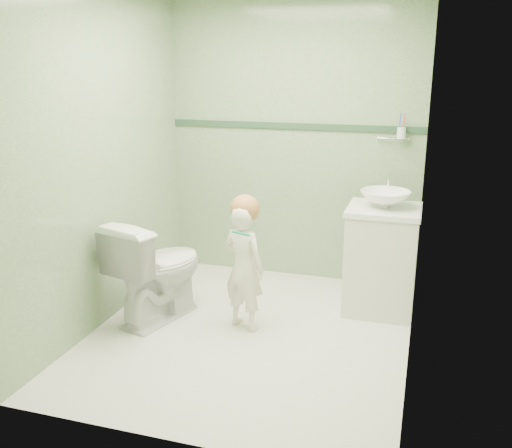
% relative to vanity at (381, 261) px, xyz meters
% --- Properties ---
extents(ground, '(2.50, 2.50, 0.00)m').
position_rel_vanity_xyz_m(ground, '(-0.84, -0.70, -0.40)').
color(ground, silver).
rests_on(ground, ground).
extents(room_shell, '(2.50, 2.54, 2.40)m').
position_rel_vanity_xyz_m(room_shell, '(-0.84, -0.70, 0.80)').
color(room_shell, gray).
rests_on(room_shell, ground).
extents(trim_stripe, '(2.20, 0.02, 0.05)m').
position_rel_vanity_xyz_m(trim_stripe, '(-0.84, 0.54, 0.95)').
color(trim_stripe, '#28472F').
rests_on(trim_stripe, room_shell).
extents(vanity, '(0.52, 0.50, 0.80)m').
position_rel_vanity_xyz_m(vanity, '(0.00, 0.00, 0.00)').
color(vanity, silver).
rests_on(vanity, ground).
extents(counter, '(0.54, 0.52, 0.04)m').
position_rel_vanity_xyz_m(counter, '(0.00, 0.00, 0.41)').
color(counter, white).
rests_on(counter, vanity).
extents(basin, '(0.37, 0.37, 0.13)m').
position_rel_vanity_xyz_m(basin, '(0.00, 0.00, 0.49)').
color(basin, white).
rests_on(basin, counter).
extents(faucet, '(0.03, 0.13, 0.18)m').
position_rel_vanity_xyz_m(faucet, '(0.00, 0.19, 0.57)').
color(faucet, silver).
rests_on(faucet, counter).
extents(cup_holder, '(0.26, 0.07, 0.21)m').
position_rel_vanity_xyz_m(cup_holder, '(0.05, 0.48, 0.93)').
color(cup_holder, silver).
rests_on(cup_holder, room_shell).
extents(toilet, '(0.65, 0.87, 0.79)m').
position_rel_vanity_xyz_m(toilet, '(-1.58, -0.64, -0.01)').
color(toilet, white).
rests_on(toilet, ground).
extents(toddler, '(0.39, 0.33, 0.92)m').
position_rel_vanity_xyz_m(toddler, '(-0.92, -0.60, 0.06)').
color(toddler, silver).
rests_on(toddler, ground).
extents(hair_cap, '(0.21, 0.21, 0.21)m').
position_rel_vanity_xyz_m(hair_cap, '(-0.92, -0.57, 0.49)').
color(hair_cap, '#B4713D').
rests_on(hair_cap, toddler).
extents(teal_toothbrush, '(0.11, 0.14, 0.08)m').
position_rel_vanity_xyz_m(teal_toothbrush, '(-0.89, -0.74, 0.37)').
color(teal_toothbrush, '#139377').
rests_on(teal_toothbrush, toddler).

